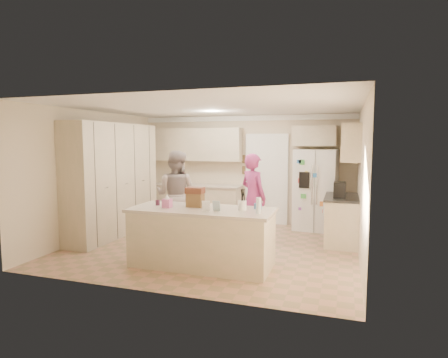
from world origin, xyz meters
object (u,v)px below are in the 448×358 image
(coffee_maker, at_px, (340,190))
(tissue_box, at_px, (167,203))
(utensil_crock, at_px, (242,205))
(teen_boy, at_px, (176,195))
(refrigerator, at_px, (316,190))
(teen_girl, at_px, (253,197))
(island_base, at_px, (202,239))
(dollhouse_body, at_px, (195,200))

(coffee_maker, distance_m, tissue_box, 3.28)
(utensil_crock, bearing_deg, teen_boy, 142.26)
(refrigerator, bearing_deg, teen_girl, -124.45)
(teen_boy, bearing_deg, coffee_maker, -172.01)
(island_base, xyz_separation_m, tissue_box, (-0.55, -0.10, 0.56))
(utensil_crock, bearing_deg, tissue_box, -172.87)
(utensil_crock, height_order, teen_boy, teen_boy)
(island_base, xyz_separation_m, utensil_crock, (0.65, 0.05, 0.56))
(coffee_maker, bearing_deg, tissue_box, -142.43)
(dollhouse_body, relative_size, teen_girl, 0.15)
(coffee_maker, xyz_separation_m, utensil_crock, (-1.40, -1.85, -0.07))
(coffee_maker, bearing_deg, teen_boy, -171.32)
(tissue_box, bearing_deg, teen_boy, 110.46)
(teen_girl, bearing_deg, refrigerator, -95.52)
(refrigerator, height_order, teen_boy, refrigerator)
(utensil_crock, height_order, dollhouse_body, dollhouse_body)
(refrigerator, height_order, island_base, refrigerator)
(tissue_box, distance_m, teen_boy, 1.62)
(utensil_crock, bearing_deg, coffee_maker, 52.88)
(tissue_box, xyz_separation_m, dollhouse_body, (0.40, 0.20, 0.04))
(tissue_box, bearing_deg, teen_girl, 62.55)
(island_base, bearing_deg, teen_boy, 128.22)
(teen_boy, bearing_deg, tissue_box, 109.77)
(teen_girl, bearing_deg, tissue_box, 96.83)
(island_base, distance_m, teen_girl, 1.85)
(island_base, height_order, utensil_crock, utensil_crock)
(refrigerator, relative_size, island_base, 0.82)
(teen_boy, bearing_deg, refrigerator, -148.36)
(refrigerator, bearing_deg, dollhouse_body, -113.91)
(refrigerator, height_order, utensil_crock, refrigerator)
(refrigerator, xyz_separation_m, coffee_maker, (0.53, -1.19, 0.17))
(tissue_box, bearing_deg, island_base, 10.30)
(coffee_maker, relative_size, utensil_crock, 2.00)
(refrigerator, xyz_separation_m, tissue_box, (-2.07, -3.19, 0.10))
(coffee_maker, height_order, island_base, coffee_maker)
(refrigerator, relative_size, teen_boy, 1.00)
(teen_boy, bearing_deg, dollhouse_body, 125.58)
(island_base, distance_m, tissue_box, 0.79)
(tissue_box, xyz_separation_m, teen_boy, (-0.57, 1.52, -0.10))
(refrigerator, height_order, teen_girl, refrigerator)
(refrigerator, bearing_deg, island_base, -110.92)
(utensil_crock, height_order, tissue_box, utensil_crock)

